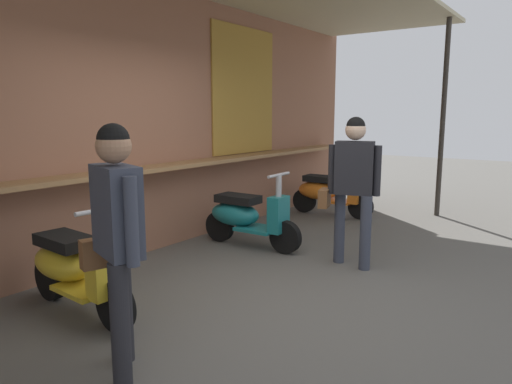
% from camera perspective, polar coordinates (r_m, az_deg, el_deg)
% --- Properties ---
extents(ground_plane, '(30.10, 30.10, 0.00)m').
position_cam_1_polar(ground_plane, '(4.52, 0.62, -12.25)').
color(ground_plane, '#56544F').
extents(market_stall_facade, '(10.75, 2.68, 3.26)m').
position_cam_1_polar(market_stall_facade, '(5.44, -15.60, 10.94)').
color(market_stall_facade, '#8C5B44').
rests_on(market_stall_facade, ground_plane).
extents(scooter_yellow, '(0.49, 1.40, 0.97)m').
position_cam_1_polar(scooter_yellow, '(4.32, -21.17, -8.51)').
color(scooter_yellow, gold).
rests_on(scooter_yellow, ground_plane).
extents(scooter_teal, '(0.46, 1.40, 0.97)m').
position_cam_1_polar(scooter_teal, '(5.96, -1.25, -2.94)').
color(scooter_teal, '#197075').
rests_on(scooter_teal, ground_plane).
extents(scooter_orange, '(0.47, 1.40, 0.97)m').
position_cam_1_polar(scooter_orange, '(7.87, 8.63, 0.02)').
color(scooter_orange, orange).
rests_on(scooter_orange, ground_plane).
extents(shopper_with_handbag, '(0.40, 0.65, 1.64)m').
position_cam_1_polar(shopper_with_handbag, '(5.19, 11.60, 1.77)').
color(shopper_with_handbag, '#383D4C').
rests_on(shopper_with_handbag, ground_plane).
extents(shopper_browsing, '(0.39, 0.66, 1.62)m').
position_cam_1_polar(shopper_browsing, '(3.07, -16.53, -4.04)').
color(shopper_browsing, '#232328').
rests_on(shopper_browsing, ground_plane).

